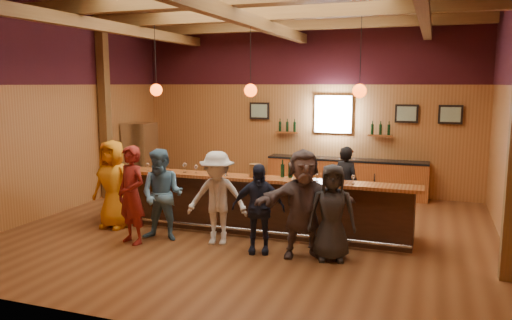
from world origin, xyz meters
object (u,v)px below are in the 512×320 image
Objects in this scene: bartender at (346,185)px; customer_dark at (332,213)px; stainless_fridge at (140,156)px; customer_brown at (303,204)px; customer_white at (217,198)px; bottle_a at (282,170)px; customer_orange at (113,184)px; bar_counter at (254,203)px; customer_denim at (162,195)px; customer_redvest at (132,195)px; ice_bucket at (255,170)px; customer_navy at (258,208)px; back_bar_cabinet at (346,177)px.

customer_dark is at bearing 117.18° from bartender.
customer_brown is at bearing -33.97° from stainless_fridge.
bottle_a is at bearing 32.47° from customer_white.
customer_orange is 2.36m from customer_white.
customer_white is 2.07m from customer_dark.
customer_denim is (-1.34, -1.18, 0.31)m from bar_counter.
bar_counter is 2.13m from customer_dark.
customer_redvest reaches higher than ice_bucket.
customer_navy is at bearing 169.43° from customer_dark.
customer_redvest is at bearing -147.46° from ice_bucket.
customer_orange reaches higher than bottle_a.
customer_brown is 1.13× the size of bartender.
customer_redvest is 2.27m from ice_bucket.
customer_orange is (1.46, -3.26, -0.03)m from stainless_fridge.
customer_white reaches higher than back_bar_cabinet.
bartender is at bearing 50.72° from customer_navy.
ice_bucket reaches higher than back_bar_cabinet.
bar_counter is at bearing 112.63° from ice_bucket.
ice_bucket is at bearing 67.13° from bartender.
customer_orange is at bearing 163.32° from customer_white.
customer_white is 1.06× the size of customer_dark.
bar_counter is 1.82m from customer_denim.
bartender is (2.94, 2.28, -0.05)m from customer_denim.
bartender reaches higher than customer_navy.
customer_redvest is at bearing -120.04° from back_bar_cabinet.
customer_navy is 1.23m from customer_dark.
customer_navy is 0.97× the size of customer_dark.
customer_dark is at bearing -26.46° from customer_brown.
customer_orange is at bearing 157.90° from customer_denim.
bottle_a is at bearing 75.97° from bartender.
stainless_fridge is 6.90m from customer_dark.
customer_white is (3.81, -3.51, -0.07)m from stainless_fridge.
customer_denim is 3.09m from customer_dark.
bartender is 1.67m from bottle_a.
bottle_a is at bearing 96.96° from customer_brown.
customer_dark reaches higher than back_bar_cabinet.
ice_bucket is at bearing 13.38° from customer_orange.
customer_brown is 1.25m from bottle_a.
customer_redvest is 3.53m from customer_dark.
customer_orange is (-3.84, -4.38, 0.39)m from back_bar_cabinet.
bartender is at bearing -80.57° from back_bar_cabinet.
bottle_a is at bearing -98.49° from back_bar_cabinet.
customer_brown is 0.49m from customer_dark.
customer_redvest is 1.15× the size of customer_navy.
customer_navy is 2.58m from bartender.
bartender reaches higher than back_bar_cabinet.
customer_brown is (3.04, 0.34, 0.02)m from customer_redvest.
customer_white is 5.06× the size of bottle_a.
customer_dark is (2.06, -0.13, -0.05)m from customer_white.
customer_denim is 1.10× the size of customer_navy.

